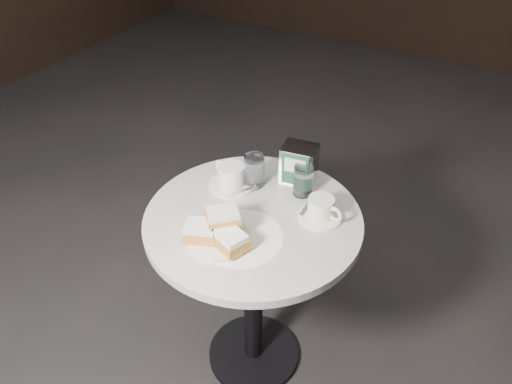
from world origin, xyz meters
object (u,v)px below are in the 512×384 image
at_px(cafe_table, 253,261).
at_px(coffee_cup_left, 231,177).
at_px(beignet_plate, 218,233).
at_px(water_glass_right, 303,181).
at_px(water_glass_left, 254,171).
at_px(coffee_cup_right, 321,210).
at_px(napkin_dispenser, 299,164).

distance_m(cafe_table, coffee_cup_left, 0.30).
distance_m(beignet_plate, coffee_cup_left, 0.28).
bearing_deg(beignet_plate, water_glass_right, 70.57).
distance_m(beignet_plate, water_glass_right, 0.36).
distance_m(coffee_cup_left, water_glass_left, 0.08).
height_order(cafe_table, coffee_cup_left, coffee_cup_left).
distance_m(coffee_cup_right, water_glass_left, 0.28).
relative_size(coffee_cup_left, napkin_dispenser, 1.51).
distance_m(coffee_cup_right, water_glass_right, 0.14).
height_order(coffee_cup_right, water_glass_right, water_glass_right).
bearing_deg(beignet_plate, cafe_table, 77.39).
distance_m(cafe_table, water_glass_right, 0.32).
bearing_deg(coffee_cup_left, napkin_dispenser, 59.29).
distance_m(beignet_plate, coffee_cup_right, 0.34).
distance_m(cafe_table, beignet_plate, 0.28).
bearing_deg(water_glass_left, coffee_cup_left, -143.72).
distance_m(water_glass_left, napkin_dispenser, 0.16).
xyz_separation_m(cafe_table, water_glass_right, (0.09, 0.19, 0.25)).
bearing_deg(coffee_cup_left, cafe_table, -14.38).
height_order(coffee_cup_left, water_glass_right, water_glass_right).
xyz_separation_m(beignet_plate, water_glass_left, (-0.05, 0.30, 0.02)).
height_order(water_glass_left, napkin_dispenser, napkin_dispenser).
height_order(beignet_plate, water_glass_right, water_glass_right).
relative_size(beignet_plate, water_glass_right, 2.02).
distance_m(coffee_cup_right, napkin_dispenser, 0.21).
xyz_separation_m(coffee_cup_left, water_glass_right, (0.23, 0.08, 0.02)).
bearing_deg(water_glass_left, coffee_cup_right, -11.15).
bearing_deg(napkin_dispenser, coffee_cup_left, -150.78).
bearing_deg(coffee_cup_left, water_glass_right, 41.18).
distance_m(cafe_table, water_glass_left, 0.31).
height_order(coffee_cup_left, coffee_cup_right, coffee_cup_left).
distance_m(cafe_table, napkin_dispenser, 0.37).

